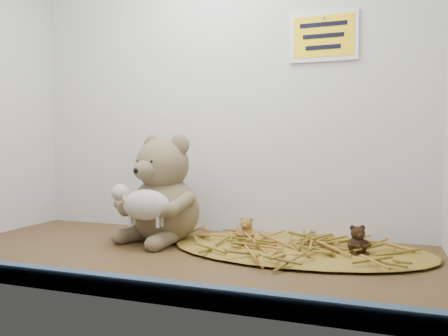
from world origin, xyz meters
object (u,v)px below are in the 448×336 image
(main_teddy, at_px, (165,188))
(toy_lamb, at_px, (146,205))
(mini_teddy_tan, at_px, (246,228))
(mini_teddy_brown, at_px, (358,238))

(main_teddy, height_order, toy_lamb, main_teddy)
(main_teddy, distance_m, toy_lamb, 0.11)
(mini_teddy_tan, bearing_deg, main_teddy, -176.14)
(toy_lamb, bearing_deg, mini_teddy_brown, 9.74)
(toy_lamb, distance_m, mini_teddy_brown, 0.51)
(main_teddy, distance_m, mini_teddy_brown, 0.51)
(toy_lamb, height_order, mini_teddy_tan, toy_lamb)
(mini_teddy_brown, bearing_deg, main_teddy, 154.48)
(mini_teddy_tan, height_order, mini_teddy_brown, mini_teddy_brown)
(mini_teddy_tan, distance_m, mini_teddy_brown, 0.28)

